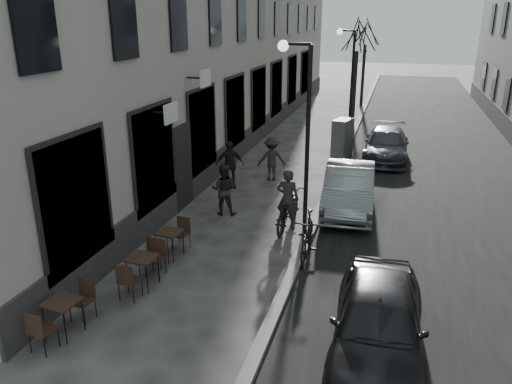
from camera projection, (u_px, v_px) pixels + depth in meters
The scene contains 20 objects.
ground at pixel (240, 367), 8.51m from camera, with size 120.00×120.00×0.00m, color #3D3B37.
road at pixel (432, 151), 22.04m from camera, with size 7.30×60.00×0.00m, color black.
kerb at pixel (348, 144), 22.95m from camera, with size 0.25×60.00×0.12m, color slate.
streetlamp_near at pixel (302, 118), 12.94m from camera, with size 0.90×0.28×5.09m.
streetlamp_far at pixel (349, 71), 23.83m from camera, with size 0.90×0.28×5.09m.
tree_near at pixel (358, 36), 26.03m from camera, with size 2.40×2.40×5.70m.
tree_far at pixel (366, 32), 31.47m from camera, with size 2.40×2.40×5.70m.
bistro_set_a at pixel (63, 314), 9.26m from camera, with size 0.63×1.45×0.84m.
bistro_set_b at pixel (143, 269), 10.91m from camera, with size 0.62×1.46×0.85m.
bistro_set_c at pixel (170, 242), 12.25m from camera, with size 0.64×1.42×0.82m.
utility_cabinet at pixel (342, 138), 20.96m from camera, with size 0.59×1.07×1.60m, color slate.
bicycle at pixel (287, 210), 13.93m from camera, with size 0.70×2.02×1.06m, color black.
cyclist_rider at pixel (288, 199), 13.82m from camera, with size 0.63×0.42×1.73m, color #2B2825.
pedestrian_near at pixel (224, 190), 14.82m from camera, with size 0.76×0.59×1.56m, color #272421.
pedestrian_mid at pixel (272, 159), 17.96m from camera, with size 1.03×0.59×1.59m, color #2A2725.
pedestrian_far at pixel (230, 164), 17.14m from camera, with size 0.97×0.41×1.66m, color black.
car_near at pixel (378, 321), 8.63m from camera, with size 1.58×3.94×1.34m, color black.
car_mid at pixel (349, 188), 15.22m from camera, with size 1.45×4.17×1.37m, color gray.
car_far at pixel (386, 145), 20.61m from camera, with size 1.75×4.30×1.25m, color #3C3F47.
moped at pixel (307, 236), 12.23m from camera, with size 0.53×1.88×1.13m, color black.
Camera 1 is at (2.16, -6.68, 5.67)m, focal length 35.00 mm.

